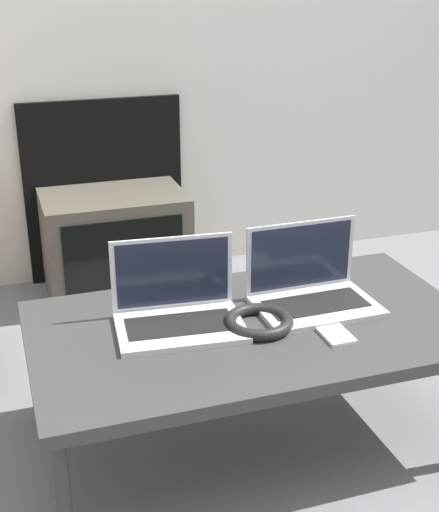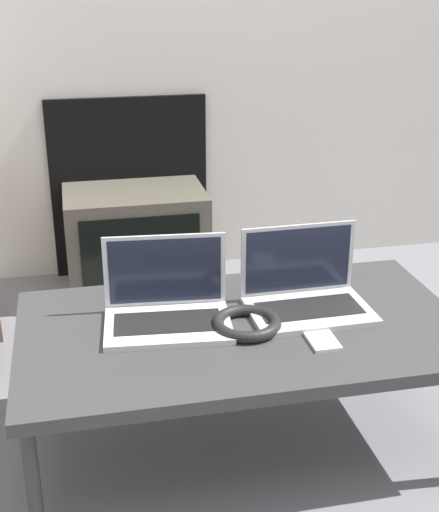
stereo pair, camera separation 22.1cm
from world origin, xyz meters
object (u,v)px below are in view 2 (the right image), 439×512
at_px(phone, 320,338).
at_px(tv, 136,240).
at_px(laptop_left, 167,305).
at_px(headphones, 247,323).
at_px(laptop_right, 305,292).

distance_m(phone, tv, 1.33).
bearing_deg(phone, laptop_left, 153.27).
bearing_deg(headphones, tv, 99.13).
distance_m(laptop_left, phone, 0.43).
bearing_deg(laptop_left, headphones, -18.95).
height_order(laptop_right, tv, laptop_right).
relative_size(headphones, tv, 0.33).
bearing_deg(phone, headphones, 150.66).
xyz_separation_m(laptop_right, headphones, (-0.20, -0.09, -0.03)).
bearing_deg(laptop_right, headphones, -155.60).
xyz_separation_m(laptop_left, headphones, (0.21, -0.09, -0.03)).
xyz_separation_m(laptop_left, phone, (0.38, -0.19, -0.04)).
xyz_separation_m(laptop_right, tv, (-0.38, 1.07, -0.21)).
xyz_separation_m(laptop_left, tv, (0.02, 1.07, -0.21)).
distance_m(laptop_left, headphones, 0.23).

